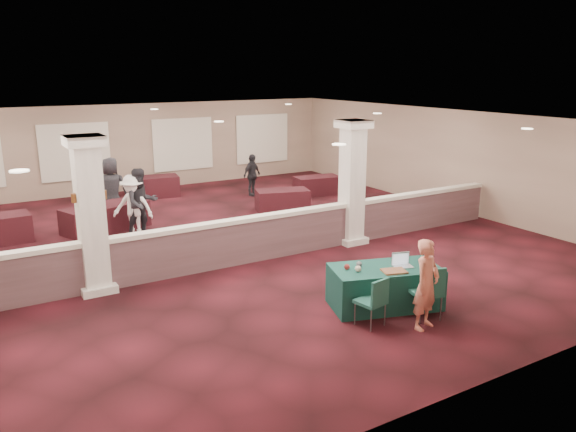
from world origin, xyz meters
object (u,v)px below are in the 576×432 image
far_table_front_right (282,200)px  woman (426,284)px  conf_chair_side (374,298)px  attendee_b (133,206)px  far_table_back_center (153,187)px  far_table_back_right (317,185)px  attendee_c (252,175)px  far_table_front_center (114,216)px  attendee_a (142,203)px  near_table (385,287)px  conf_chair_main (428,289)px  far_table_front_left (96,219)px  attendee_d (112,189)px

far_table_front_right → woman: bearing=-104.0°
conf_chair_side → attendee_b: 7.95m
conf_chair_side → woman: (0.75, -0.49, 0.27)m
far_table_back_center → conf_chair_side: bearing=-89.7°
far_table_back_right → attendee_c: 2.40m
attendee_c → far_table_front_center: bearing=174.4°
attendee_a → far_table_front_center: bearing=110.1°
far_table_back_center → attendee_a: bearing=-110.8°
near_table → conf_chair_main: (0.27, -0.87, 0.21)m
near_table → conf_chair_main: bearing=-55.1°
far_table_front_center → far_table_front_left: bearing=180.0°
near_table → far_table_back_right: near_table is taller
woman → attendee_a: 8.49m
near_table → far_table_back_center: near_table is taller
conf_chair_side → far_table_front_left: 9.16m
conf_chair_side → conf_chair_main: bearing=-25.9°
far_table_back_right → woman: bearing=-113.9°
far_table_front_center → attendee_b: size_ratio=1.09×
far_table_front_center → far_table_front_right: size_ratio=1.11×
conf_chair_main → attendee_d: size_ratio=0.54×
conf_chair_side → woman: bearing=-43.7°
woman → conf_chair_main: bearing=20.9°
attendee_b → conf_chair_main: bearing=-30.5°
conf_chair_side → attendee_b: bearing=94.4°
far_table_back_right → attendee_d: 7.31m
attendee_c → woman: bearing=-126.5°
near_table → woman: bearing=-72.4°
far_table_front_right → attendee_c: size_ratio=1.11×
far_table_front_center → attendee_c: bearing=19.0°
woman → attendee_d: bearing=88.9°
far_table_front_right → far_table_back_center: size_ratio=0.92×
woman → far_table_front_center: (-3.06, 9.20, -0.44)m
attendee_c → attendee_a: bearing=-173.4°
attendee_d → far_table_back_center: bearing=-104.4°
conf_chair_side → attendee_c: bearing=63.3°
attendee_b → far_table_front_left: bearing=165.2°
far_table_back_center → attendee_d: bearing=-129.2°
attendee_d → attendee_a: bearing=121.6°
attendee_b → far_table_back_center: bearing=105.0°
attendee_b → near_table: bearing=-30.0°
attendee_c → far_table_back_right: bearing=-50.4°
far_table_front_left → attendee_b: (0.78, -1.04, 0.49)m
attendee_c → conf_chair_side: bearing=-130.8°
far_table_front_center → attendee_b: (0.27, -1.04, 0.48)m
conf_chair_main → far_table_front_center: bearing=123.1°
attendee_c → attendee_d: bearing=164.4°
conf_chair_side → attendee_a: (-1.82, 7.60, 0.40)m
conf_chair_main → woman: bearing=-129.8°
far_table_front_left → attendee_a: (1.00, -1.11, 0.57)m
near_table → woman: size_ratio=1.27×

